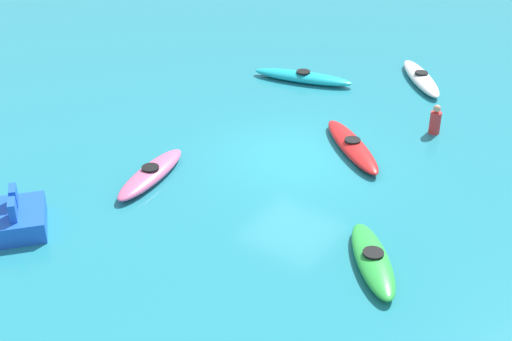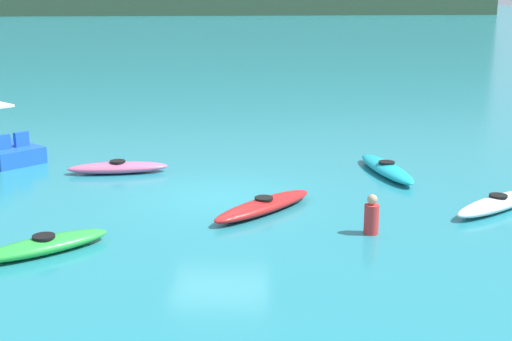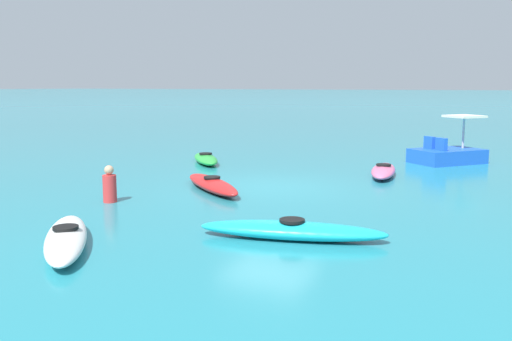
{
  "view_description": "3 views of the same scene",
  "coord_description": "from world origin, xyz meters",
  "px_view_note": "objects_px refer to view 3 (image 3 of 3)",
  "views": [
    {
      "loc": [
        -14.42,
        -8.84,
        9.32
      ],
      "look_at": [
        -1.55,
        0.21,
        0.22
      ],
      "focal_mm": 49.81,
      "sensor_mm": 36.0,
      "label": 1
    },
    {
      "loc": [
        1.6,
        -16.64,
        5.02
      ],
      "look_at": [
        0.9,
        0.72,
        0.54
      ],
      "focal_mm": 48.3,
      "sensor_mm": 36.0,
      "label": 2
    },
    {
      "loc": [
        13.55,
        6.29,
        2.75
      ],
      "look_at": [
        0.6,
        -0.11,
        0.52
      ],
      "focal_mm": 39.05,
      "sensor_mm": 36.0,
      "label": 3
    }
  ],
  "objects_px": {
    "kayak_cyan": "(292,230)",
    "kayak_pink": "(383,171)",
    "kayak_white": "(66,238)",
    "pedal_boat_blue": "(448,154)",
    "person_near_shore": "(110,186)",
    "kayak_green": "(206,159)",
    "kayak_red": "(212,184)"
  },
  "relations": [
    {
      "from": "kayak_green",
      "to": "kayak_pink",
      "type": "distance_m",
      "value": 6.3
    },
    {
      "from": "pedal_boat_blue",
      "to": "person_near_shore",
      "type": "xyz_separation_m",
      "value": [
        10.52,
        -6.25,
        0.05
      ]
    },
    {
      "from": "kayak_cyan",
      "to": "kayak_pink",
      "type": "xyz_separation_m",
      "value": [
        -7.71,
        -0.2,
        0.0
      ]
    },
    {
      "from": "kayak_red",
      "to": "kayak_white",
      "type": "bearing_deg",
      "value": 4.4
    },
    {
      "from": "pedal_boat_blue",
      "to": "person_near_shore",
      "type": "bearing_deg",
      "value": -30.7
    },
    {
      "from": "kayak_green",
      "to": "kayak_white",
      "type": "height_order",
      "value": "same"
    },
    {
      "from": "kayak_pink",
      "to": "kayak_red",
      "type": "bearing_deg",
      "value": -38.99
    },
    {
      "from": "kayak_white",
      "to": "kayak_red",
      "type": "bearing_deg",
      "value": -175.6
    },
    {
      "from": "kayak_green",
      "to": "kayak_red",
      "type": "relative_size",
      "value": 0.85
    },
    {
      "from": "kayak_green",
      "to": "kayak_red",
      "type": "bearing_deg",
      "value": 33.24
    },
    {
      "from": "kayak_red",
      "to": "kayak_pink",
      "type": "xyz_separation_m",
      "value": [
        -4.31,
        3.49,
        0.0
      ]
    },
    {
      "from": "kayak_green",
      "to": "kayak_red",
      "type": "distance_m",
      "value": 5.13
    },
    {
      "from": "kayak_pink",
      "to": "pedal_boat_blue",
      "type": "bearing_deg",
      "value": 160.68
    },
    {
      "from": "kayak_cyan",
      "to": "kayak_pink",
      "type": "height_order",
      "value": "same"
    },
    {
      "from": "kayak_cyan",
      "to": "kayak_pink",
      "type": "relative_size",
      "value": 1.19
    },
    {
      "from": "person_near_shore",
      "to": "kayak_cyan",
      "type": "bearing_deg",
      "value": 78.34
    },
    {
      "from": "kayak_white",
      "to": "kayak_pink",
      "type": "bearing_deg",
      "value": 162.82
    },
    {
      "from": "kayak_red",
      "to": "kayak_white",
      "type": "distance_m",
      "value": 5.6
    },
    {
      "from": "kayak_green",
      "to": "kayak_pink",
      "type": "bearing_deg",
      "value": 90.15
    },
    {
      "from": "kayak_white",
      "to": "pedal_boat_blue",
      "type": "distance_m",
      "value": 14.44
    },
    {
      "from": "kayak_pink",
      "to": "kayak_white",
      "type": "xyz_separation_m",
      "value": [
        9.89,
        -3.06,
        -0.0
      ]
    },
    {
      "from": "kayak_pink",
      "to": "person_near_shore",
      "type": "bearing_deg",
      "value": -36.3
    },
    {
      "from": "kayak_red",
      "to": "kayak_pink",
      "type": "distance_m",
      "value": 5.55
    },
    {
      "from": "pedal_boat_blue",
      "to": "person_near_shore",
      "type": "relative_size",
      "value": 3.18
    },
    {
      "from": "kayak_red",
      "to": "kayak_cyan",
      "type": "bearing_deg",
      "value": 47.32
    },
    {
      "from": "kayak_cyan",
      "to": "kayak_white",
      "type": "xyz_separation_m",
      "value": [
        2.18,
        -3.26,
        0.0
      ]
    },
    {
      "from": "kayak_green",
      "to": "kayak_pink",
      "type": "xyz_separation_m",
      "value": [
        -0.02,
        6.3,
        -0.0
      ]
    },
    {
      "from": "kayak_pink",
      "to": "kayak_white",
      "type": "distance_m",
      "value": 10.36
    },
    {
      "from": "kayak_cyan",
      "to": "kayak_white",
      "type": "distance_m",
      "value": 3.92
    },
    {
      "from": "person_near_shore",
      "to": "kayak_green",
      "type": "bearing_deg",
      "value": -168.04
    },
    {
      "from": "kayak_pink",
      "to": "pedal_boat_blue",
      "type": "relative_size",
      "value": 1.04
    },
    {
      "from": "kayak_cyan",
      "to": "kayak_green",
      "type": "bearing_deg",
      "value": -139.8
    }
  ]
}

